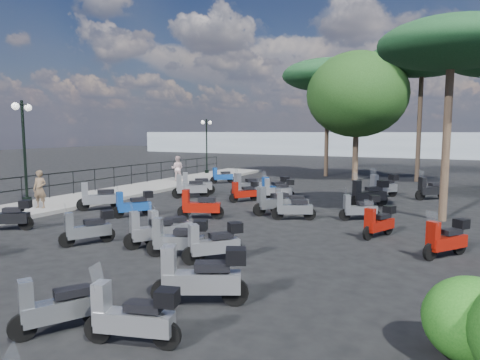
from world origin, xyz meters
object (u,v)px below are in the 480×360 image
at_px(scooter_14, 168,228).
at_px(broadleaf_tree, 357,95).
at_px(pedestrian_far, 177,168).
at_px(scooter_8, 199,206).
at_px(scooter_4, 190,188).
at_px(scooter_18, 133,317).
at_px(lamp_post_2, 207,142).
at_px(scooter_19, 178,239).
at_px(scooter_12, 57,308).
at_px(pine_0, 422,58).
at_px(scooter_7, 88,228).
at_px(scooter_23, 383,186).
at_px(scooter_10, 245,192).
at_px(scooter_21, 292,208).
at_px(pine_2, 328,76).
at_px(scooter_26, 379,223).
at_px(scooter_28, 360,208).
at_px(scooter_31, 290,203).
at_px(scooter_16, 275,188).
at_px(scooter_22, 369,194).
at_px(scooter_27, 446,239).
at_px(scooter_30, 196,185).
at_px(scooter_29, 431,190).
at_px(scooter_15, 273,202).
at_px(scooter_11, 278,190).
at_px(lamp_post_1, 24,145).
at_px(scooter_13, 152,231).
at_px(scooter_2, 7,216).
at_px(scooter_17, 247,186).
at_px(scooter_20, 214,243).
at_px(pine_3, 452,45).
at_px(scooter_3, 99,198).
at_px(scooter_9, 134,205).

distance_m(scooter_14, broadleaf_tree, 18.69).
height_order(pedestrian_far, scooter_8, pedestrian_far).
relative_size(scooter_4, scooter_18, 1.05).
bearing_deg(lamp_post_2, scooter_19, -56.44).
bearing_deg(scooter_12, pine_0, -67.32).
relative_size(scooter_7, scooter_23, 0.89).
bearing_deg(scooter_7, broadleaf_tree, -69.11).
distance_m(scooter_10, scooter_21, 4.30).
distance_m(scooter_8, pine_2, 17.79).
bearing_deg(scooter_26, scooter_28, -41.99).
distance_m(scooter_31, pine_0, 15.78).
relative_size(scooter_18, pine_2, 0.18).
relative_size(scooter_14, scooter_16, 0.97).
distance_m(scooter_31, pine_2, 15.86).
xyz_separation_m(scooter_22, scooter_27, (3.06, -6.49, -0.08)).
bearing_deg(scooter_16, scooter_30, 47.50).
bearing_deg(scooter_29, scooter_21, 108.33).
bearing_deg(scooter_22, scooter_29, -78.28).
bearing_deg(scooter_15, scooter_26, -164.64).
height_order(scooter_19, scooter_28, scooter_19).
relative_size(scooter_11, scooter_22, 0.99).
height_order(scooter_10, scooter_18, scooter_18).
bearing_deg(lamp_post_1, scooter_22, 1.49).
bearing_deg(scooter_11, scooter_13, 151.28).
height_order(scooter_10, scooter_26, scooter_26).
xyz_separation_m(scooter_2, scooter_22, (9.47, 9.59, 0.06)).
distance_m(scooter_17, scooter_22, 5.82).
xyz_separation_m(scooter_13, scooter_19, (1.17, -0.45, 0.03)).
height_order(scooter_18, scooter_23, scooter_23).
bearing_deg(lamp_post_2, scooter_22, -28.29).
bearing_deg(scooter_4, scooter_27, -149.32).
distance_m(scooter_8, scooter_15, 2.82).
relative_size(scooter_12, pine_2, 0.17).
xyz_separation_m(scooter_2, scooter_17, (3.66, 9.93, 0.03)).
bearing_deg(lamp_post_1, scooter_20, -40.71).
distance_m(pedestrian_far, scooter_4, 6.08).
bearing_deg(scooter_26, scooter_29, -73.06).
relative_size(lamp_post_1, scooter_15, 2.93).
distance_m(pine_2, pine_3, 15.14).
xyz_separation_m(scooter_3, scooter_10, (4.31, 4.48, -0.05)).
distance_m(scooter_9, scooter_27, 10.41).
height_order(scooter_8, scooter_27, scooter_8).
relative_size(scooter_3, scooter_26, 1.02).
bearing_deg(scooter_3, scooter_26, -133.41).
relative_size(scooter_23, scooter_26, 1.10).
distance_m(scooter_17, scooter_29, 8.51).
relative_size(scooter_14, scooter_21, 0.94).
bearing_deg(scooter_10, lamp_post_2, -14.86).
xyz_separation_m(scooter_28, scooter_30, (-8.51, 2.50, 0.05)).
distance_m(scooter_13, scooter_27, 7.60).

